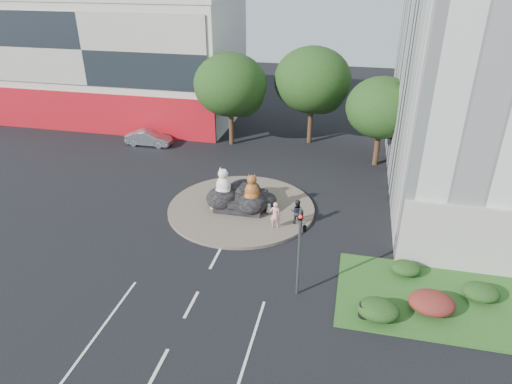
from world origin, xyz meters
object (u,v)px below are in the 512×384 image
at_px(cat_tabby, 252,187).
at_px(kitten_calico, 213,204).
at_px(cat_white, 223,181).
at_px(pedestrian_dark, 297,212).
at_px(pedestrian_pink, 275,215).
at_px(parked_car, 149,138).
at_px(kitten_white, 269,208).
at_px(litter_bin, 365,310).

xyz_separation_m(cat_tabby, kitten_calico, (-2.62, -0.31, -1.43)).
bearing_deg(cat_white, pedestrian_dark, 9.16).
relative_size(cat_white, cat_tabby, 1.07).
bearing_deg(pedestrian_pink, cat_tabby, -47.77).
relative_size(cat_tabby, pedestrian_dark, 1.12).
height_order(cat_tabby, parked_car, cat_tabby).
distance_m(cat_tabby, kitten_white, 1.86).
height_order(kitten_calico, pedestrian_pink, pedestrian_pink).
distance_m(cat_white, kitten_calico, 1.70).
height_order(kitten_calico, kitten_white, kitten_calico).
bearing_deg(kitten_white, cat_white, 123.98).
distance_m(kitten_white, litter_bin, 10.74).
distance_m(pedestrian_pink, parked_car, 18.60).
xyz_separation_m(cat_tabby, kitten_white, (1.14, 0.06, -1.47)).
bearing_deg(kitten_calico, pedestrian_dark, 20.41).
bearing_deg(litter_bin, cat_white, 137.08).
xyz_separation_m(kitten_calico, kitten_white, (3.76, 0.37, -0.05)).
bearing_deg(kitten_white, pedestrian_pink, -118.97).
relative_size(pedestrian_pink, litter_bin, 2.60).
relative_size(pedestrian_pink, parked_car, 0.43).
bearing_deg(cat_tabby, kitten_calico, 178.34).
bearing_deg(cat_tabby, litter_bin, -57.30).
bearing_deg(pedestrian_pink, litter_bin, 123.17).
bearing_deg(pedestrian_dark, cat_white, -3.20).
bearing_deg(parked_car, kitten_calico, -138.94).
bearing_deg(cat_white, cat_tabby, 14.14).
distance_m(cat_tabby, pedestrian_pink, 2.71).
height_order(cat_white, kitten_calico, cat_white).
bearing_deg(litter_bin, pedestrian_pink, 129.09).
bearing_deg(parked_car, pedestrian_pink, -131.38).
relative_size(cat_tabby, kitten_white, 2.60).
xyz_separation_m(cat_tabby, pedestrian_pink, (1.89, -1.70, -0.93)).
xyz_separation_m(pedestrian_pink, litter_bin, (5.61, -6.90, -0.63)).
xyz_separation_m(cat_white, parked_car, (-10.18, 10.16, -1.41)).
height_order(cat_tabby, kitten_white, cat_tabby).
relative_size(kitten_calico, pedestrian_pink, 0.45).
bearing_deg(cat_tabby, parked_car, 131.12).
relative_size(kitten_white, pedestrian_dark, 0.43).
bearing_deg(kitten_white, pedestrian_dark, -77.20).
bearing_deg(pedestrian_pink, kitten_white, -72.55).
xyz_separation_m(cat_tabby, litter_bin, (7.50, -8.60, -1.56)).
relative_size(kitten_calico, kitten_white, 1.13).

